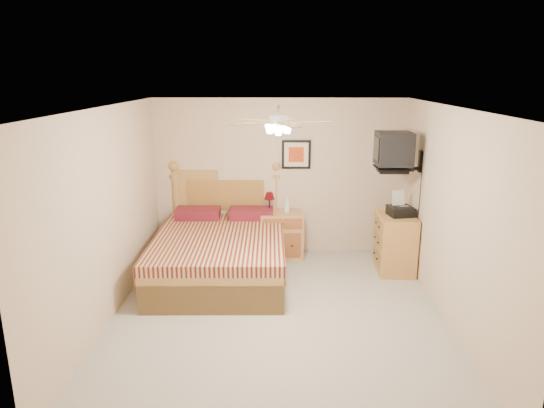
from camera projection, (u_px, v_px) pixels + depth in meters
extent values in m
plane|color=#A29D92|center=(278.00, 314.00, 5.95)|extent=(4.50, 4.50, 0.00)
cube|color=white|center=(279.00, 107.00, 5.30)|extent=(4.00, 4.50, 0.04)
cube|color=#CBB195|center=(279.00, 177.00, 7.80)|extent=(4.00, 0.04, 2.50)
cube|color=#CBB195|center=(276.00, 306.00, 3.45)|extent=(4.00, 0.04, 2.50)
cube|color=#CBB195|center=(107.00, 216.00, 5.66)|extent=(0.04, 4.50, 2.50)
cube|color=#CBB195|center=(451.00, 218.00, 5.59)|extent=(0.04, 4.50, 2.50)
cube|color=#BB7648|center=(281.00, 234.00, 7.79)|extent=(0.70, 0.54, 0.73)
imported|color=white|center=(287.00, 205.00, 7.66)|extent=(0.10, 0.10, 0.25)
cube|color=black|center=(296.00, 154.00, 7.68)|extent=(0.46, 0.04, 0.46)
cube|color=#B27D3C|center=(395.00, 243.00, 7.18)|extent=(0.53, 0.74, 0.86)
imported|color=#B8A995|center=(389.00, 209.00, 7.35)|extent=(0.22, 0.27, 0.02)
imported|color=gray|center=(390.00, 207.00, 7.34)|extent=(0.29, 0.35, 0.02)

